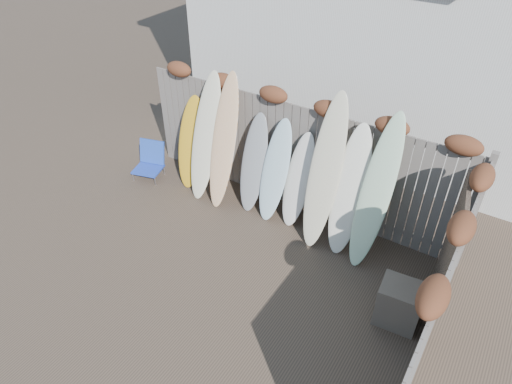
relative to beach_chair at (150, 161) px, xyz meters
The scene contains 15 objects.
ground 3.32m from the beach_chair, 31.06° to the right, with size 80.00×80.00×0.00m, color #493A2D.
back_fence 3.09m from the beach_chair, 13.38° to the left, with size 6.05×0.28×2.24m.
right_fence 6.06m from the beach_chair, 14.01° to the right, with size 0.28×4.40×2.24m.
beach_chair is the anchor object (origin of this frame).
wooden_crate 5.44m from the beach_chair, ahead, with size 0.57×0.48×0.67m, color #4E3F3A.
lattice_panel 5.79m from the beach_chair, ahead, with size 0.06×1.33×1.99m, color #372921.
surfboard_0 1.07m from the beach_chair, 18.00° to the left, with size 0.54×0.07×1.81m, color gold.
surfboard_1 1.56m from the beach_chair, ahead, with size 0.54×0.07×2.41m, color #F2ECCA.
surfboard_2 1.93m from the beach_chair, ahead, with size 0.47×0.07×2.49m, color #F4B678.
surfboard_3 2.35m from the beach_chair, ahead, with size 0.46×0.07×1.83m, color gray.
surfboard_4 2.79m from the beach_chair, ahead, with size 0.50×0.07×1.88m, color silver.
surfboard_5 3.20m from the beach_chair, ahead, with size 0.47×0.07×1.71m, color white.
surfboard_6 3.77m from the beach_chair, ahead, with size 0.50×0.07×2.60m, color beige.
surfboard_7 4.15m from the beach_chair, ahead, with size 0.52×0.07×2.19m, color white.
surfboard_8 4.60m from the beach_chair, ahead, with size 0.47×0.07×2.53m, color #BFE4BD.
Camera 1 is at (3.06, -3.63, 5.30)m, focal length 32.00 mm.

